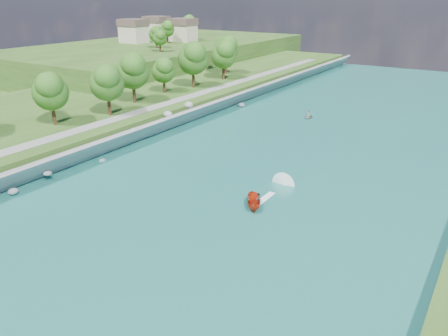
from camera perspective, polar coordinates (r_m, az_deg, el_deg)
The scene contains 11 objects.
ground at distance 52.11m, azimuth -6.29°, elevation -8.08°, with size 260.00×260.00×0.00m, color #2D5119.
river_water at distance 67.06m, azimuth 4.47°, elevation -0.90°, with size 55.00×240.00×0.10m, color #185E51.
berm_west at distance 99.15m, azimuth -21.88°, elevation 6.14°, with size 45.00×240.00×3.50m, color #2D5119.
ridge_west at distance 172.41m, azimuth -7.99°, elevation 14.46°, with size 60.00×120.00×9.00m, color #2D5119.
riprap_bank at distance 80.46m, azimuth -12.27°, elevation 3.90°, with size 4.72×236.00×4.54m.
riverside_path at distance 85.33m, azimuth -15.06°, elevation 5.88°, with size 3.00×200.00×0.10m, color gray.
ridge_houses at distance 179.34m, azimuth -8.63°, elevation 17.53°, with size 29.50×29.50×8.40m.
trees_west at distance 84.17m, azimuth -23.43°, elevation 8.95°, with size 17.81×151.40×13.53m.
trees_ridge at distance 166.60m, azimuth -6.57°, elevation 17.49°, with size 22.39×42.38×10.98m.
motorboat at distance 57.66m, azimuth 4.55°, elevation -4.01°, with size 3.66×19.03×1.96m.
raft at distance 99.68m, azimuth 10.94°, elevation 6.64°, with size 2.56×3.34×1.69m.
Camera 1 is at (29.18, -34.61, 25.81)m, focal length 35.00 mm.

